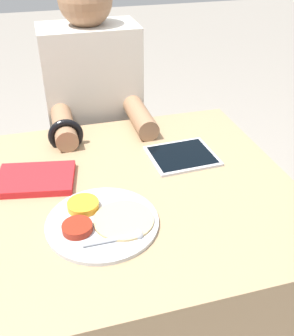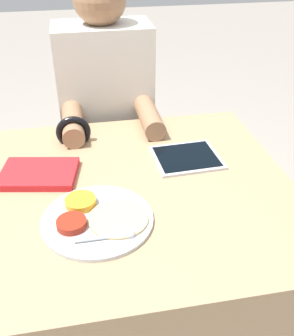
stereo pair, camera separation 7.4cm
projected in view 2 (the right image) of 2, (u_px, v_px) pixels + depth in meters
dining_table at (117, 278)px, 1.24m from camera, size 0.99×0.80×0.70m
thali_tray at (96, 218)px, 0.94m from camera, size 0.27×0.27×0.03m
red_notebook at (39, 174)px, 1.09m from camera, size 0.23×0.18×0.02m
tablet_device at (186, 158)px, 1.18m from camera, size 0.20×0.18×0.01m
person_diner at (108, 139)px, 1.59m from camera, size 0.36×0.43×1.18m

